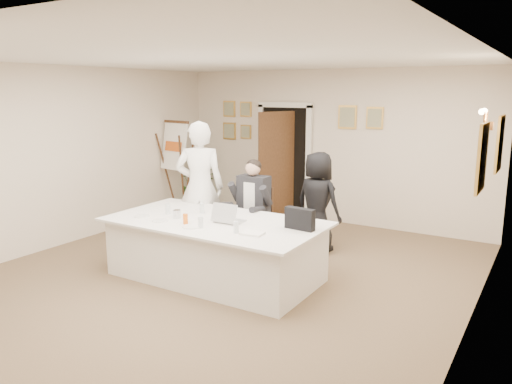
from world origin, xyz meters
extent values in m
plane|color=brown|center=(0.00, 0.00, 0.00)|extent=(7.00, 7.00, 0.00)
cube|color=white|center=(0.00, 0.00, 2.80)|extent=(6.00, 7.00, 0.02)
cube|color=beige|center=(0.00, 3.50, 1.40)|extent=(6.00, 0.10, 2.80)
cube|color=beige|center=(-3.00, 0.00, 1.40)|extent=(0.10, 7.00, 2.80)
cube|color=beige|center=(3.00, 0.00, 1.40)|extent=(0.10, 7.00, 2.80)
cube|color=black|center=(-0.90, 3.47, 1.05)|extent=(0.92, 0.06, 2.10)
cube|color=white|center=(-1.42, 3.44, 1.05)|extent=(0.10, 0.06, 2.20)
cube|color=white|center=(-0.38, 3.44, 1.05)|extent=(0.10, 0.06, 2.20)
cube|color=#392212|center=(-0.85, 3.05, 1.03)|extent=(0.33, 0.81, 2.02)
cube|color=white|center=(-0.06, 0.00, 0.38)|extent=(2.62, 1.31, 0.75)
cube|color=white|center=(-0.06, 0.00, 0.76)|extent=(2.80, 1.49, 0.03)
cube|color=white|center=(-2.61, 2.24, 1.38)|extent=(0.65, 0.29, 0.89)
imported|color=white|center=(-0.92, 0.80, 0.99)|extent=(0.86, 0.78, 1.98)
imported|color=black|center=(0.60, 1.71, 0.76)|extent=(0.82, 0.61, 1.53)
imported|color=#29561C|center=(-2.80, 3.20, 0.55)|extent=(1.22, 1.14, 1.10)
cube|color=black|center=(1.07, 0.18, 0.91)|extent=(0.38, 0.13, 0.26)
cube|color=white|center=(0.69, -0.30, 0.79)|extent=(0.28, 0.21, 0.03)
cylinder|color=white|center=(-1.00, -0.35, 0.78)|extent=(0.23, 0.23, 0.01)
cylinder|color=white|center=(-0.63, -0.41, 0.78)|extent=(0.23, 0.23, 0.01)
cylinder|color=white|center=(-0.11, -0.42, 0.78)|extent=(0.25, 0.25, 0.01)
cylinder|color=silver|center=(-0.80, -0.06, 0.84)|extent=(0.08, 0.08, 0.14)
cylinder|color=silver|center=(0.00, -0.38, 0.84)|extent=(0.07, 0.07, 0.14)
cylinder|color=silver|center=(0.50, -0.35, 0.84)|extent=(0.08, 0.08, 0.14)
cylinder|color=silver|center=(-0.44, 0.22, 0.84)|extent=(0.08, 0.08, 0.14)
cylinder|color=orange|center=(-0.26, -0.35, 0.84)|extent=(0.07, 0.07, 0.13)
cylinder|color=silver|center=(-0.55, -0.17, 0.83)|extent=(0.11, 0.11, 0.11)
camera|label=1|loc=(3.63, -5.03, 2.41)|focal=35.00mm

